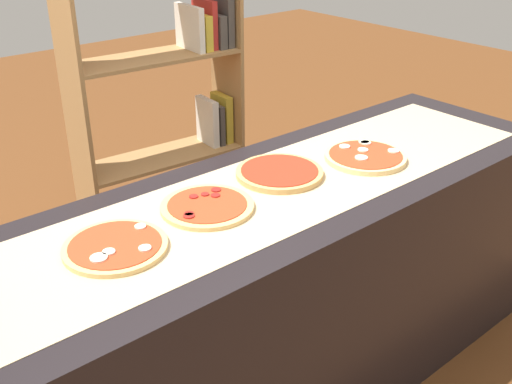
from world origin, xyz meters
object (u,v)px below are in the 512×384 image
pizza_mozzarella_3 (365,157)px  pizza_mozzarella_0 (115,247)px  pizza_plain_2 (279,173)px  bookshelf (177,112)px  pizza_pepperoni_1 (207,206)px

pizza_mozzarella_3 → pizza_mozzarella_0: bearing=177.9°
pizza_plain_2 → bookshelf: bearing=74.3°
pizza_pepperoni_1 → pizza_mozzarella_3: pizza_mozzarella_3 is taller
pizza_pepperoni_1 → pizza_mozzarella_3: (0.67, -0.07, 0.00)m
pizza_pepperoni_1 → pizza_mozzarella_3: bearing=-5.6°
pizza_pepperoni_1 → pizza_plain_2: (0.33, 0.03, 0.00)m
bookshelf → pizza_pepperoni_1: bearing=-119.2°
pizza_pepperoni_1 → pizza_mozzarella_3: size_ratio=0.98×
pizza_pepperoni_1 → bookshelf: (0.65, 1.17, -0.15)m
pizza_plain_2 → bookshelf: (0.32, 1.13, -0.16)m
pizza_pepperoni_1 → pizza_mozzarella_0: bearing=-175.1°
pizza_mozzarella_0 → pizza_mozzarella_3: bearing=-2.1°
bookshelf → pizza_mozzarella_0: bearing=-129.5°
pizza_pepperoni_1 → bookshelf: bookshelf is taller
pizza_mozzarella_0 → pizza_plain_2: same height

